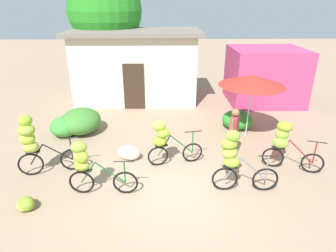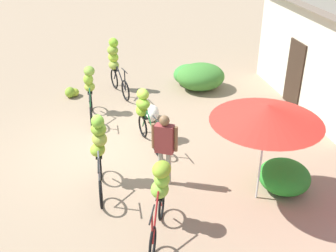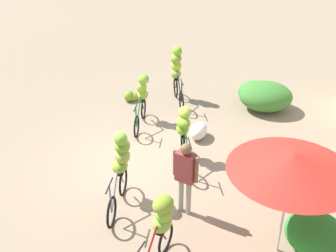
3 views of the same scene
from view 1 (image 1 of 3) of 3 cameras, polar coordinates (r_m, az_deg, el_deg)
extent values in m
plane|color=#977C63|center=(7.80, 1.22, -11.63)|extent=(60.00, 60.00, 0.00)
cube|color=beige|center=(13.99, -6.28, 11.21)|extent=(5.42, 2.68, 3.05)
cube|color=#72665B|center=(13.73, -6.59, 17.76)|extent=(5.92, 3.18, 0.16)
cube|color=#332319|center=(12.80, -6.65, 7.60)|extent=(0.90, 0.06, 2.00)
cube|color=#B73B6C|center=(14.40, 18.36, 9.32)|extent=(3.20, 2.80, 2.47)
cylinder|color=brown|center=(15.59, -11.41, 11.93)|extent=(0.27, 0.27, 2.92)
sphere|color=#258120|center=(15.30, -12.21, 21.19)|extent=(3.53, 3.53, 3.53)
ellipsoid|color=#3A8A35|center=(10.97, -19.44, -0.06)|extent=(1.03, 1.09, 0.69)
ellipsoid|color=#3C7A2E|center=(11.03, -16.64, 0.97)|extent=(1.41, 1.62, 0.88)
ellipsoid|color=#268227|center=(11.25, 13.37, 1.21)|extent=(1.13, 1.11, 0.67)
cylinder|color=beige|center=(10.43, 15.48, 3.47)|extent=(0.04, 0.04, 2.12)
cone|color=red|center=(10.15, 16.06, 8.56)|extent=(2.20, 2.20, 0.35)
torus|color=black|center=(8.72, -18.08, -6.19)|extent=(0.67, 0.20, 0.67)
torus|color=black|center=(8.89, -25.16, -6.79)|extent=(0.67, 0.20, 0.67)
cylinder|color=black|center=(8.72, -24.25, -5.08)|extent=(0.41, 0.13, 0.59)
cylinder|color=black|center=(8.63, -20.68, -4.76)|extent=(0.72, 0.21, 0.60)
cylinder|color=black|center=(8.42, -18.65, -2.24)|extent=(0.49, 0.14, 0.03)
cylinder|color=black|center=(8.57, -18.36, -4.25)|extent=(0.04, 0.04, 0.67)
cube|color=black|center=(8.70, -24.87, -4.65)|extent=(0.38, 0.22, 0.02)
ellipsoid|color=#8FA33C|center=(8.62, -25.13, -3.77)|extent=(0.50, 0.45, 0.30)
ellipsoid|color=#9CC531|center=(8.55, -25.76, -2.26)|extent=(0.49, 0.44, 0.32)
ellipsoid|color=olive|center=(8.43, -25.90, -0.75)|extent=(0.46, 0.38, 0.31)
ellipsoid|color=#81BC29|center=(8.38, -26.09, 0.91)|extent=(0.45, 0.42, 0.31)
torus|color=black|center=(7.45, -8.30, -10.86)|extent=(0.63, 0.07, 0.63)
torus|color=black|center=(7.69, -16.48, -10.47)|extent=(0.63, 0.07, 0.63)
cylinder|color=#19592D|center=(7.48, -15.32, -8.72)|extent=(0.41, 0.05, 0.60)
cylinder|color=#19592D|center=(7.35, -11.19, -8.90)|extent=(0.73, 0.06, 0.61)
cylinder|color=black|center=(7.13, -8.58, -6.86)|extent=(0.50, 0.05, 0.03)
cylinder|color=#19592D|center=(7.28, -8.44, -8.91)|extent=(0.04, 0.04, 0.60)
cube|color=black|center=(7.48, -15.98, -8.32)|extent=(0.36, 0.15, 0.02)
ellipsoid|color=#8FA131|center=(7.42, -16.45, -7.36)|extent=(0.43, 0.37, 0.26)
ellipsoid|color=#84AA2D|center=(7.28, -16.54, -5.80)|extent=(0.39, 0.33, 0.33)
ellipsoid|color=olive|center=(7.23, -17.01, -3.94)|extent=(0.41, 0.33, 0.28)
torus|color=black|center=(8.74, 4.77, -5.16)|extent=(0.61, 0.17, 0.61)
torus|color=black|center=(8.52, -1.95, -5.89)|extent=(0.61, 0.17, 0.61)
cylinder|color=#19592D|center=(8.40, -0.76, -3.90)|extent=(0.39, 0.11, 0.65)
cylinder|color=#19592D|center=(8.51, 2.66, -3.55)|extent=(0.69, 0.17, 0.65)
cylinder|color=black|center=(8.43, 4.92, -1.08)|extent=(0.50, 0.13, 0.03)
cylinder|color=#19592D|center=(8.58, 4.85, -3.15)|extent=(0.04, 0.04, 0.68)
cube|color=black|center=(8.38, -1.29, -3.82)|extent=(0.38, 0.21, 0.02)
ellipsoid|color=#83B027|center=(8.27, -1.63, -2.91)|extent=(0.39, 0.32, 0.31)
ellipsoid|color=#73A329|center=(8.19, -0.98, -1.42)|extent=(0.52, 0.48, 0.26)
ellipsoid|color=#96BE36|center=(8.12, -1.77, 0.05)|extent=(0.44, 0.39, 0.29)
torus|color=black|center=(7.85, 18.41, -9.87)|extent=(0.66, 0.08, 0.66)
torus|color=black|center=(7.62, 10.99, -10.09)|extent=(0.66, 0.08, 0.66)
cylinder|color=slate|center=(7.49, 12.52, -8.15)|extent=(0.39, 0.05, 0.62)
cylinder|color=slate|center=(7.61, 16.30, -8.07)|extent=(0.68, 0.07, 0.63)
cylinder|color=black|center=(7.52, 19.06, -5.57)|extent=(0.50, 0.05, 0.03)
cylinder|color=slate|center=(7.68, 18.73, -7.76)|extent=(0.04, 0.04, 0.67)
cube|color=black|center=(7.45, 11.98, -7.78)|extent=(0.37, 0.16, 0.02)
ellipsoid|color=#85A32D|center=(7.37, 12.27, -6.86)|extent=(0.46, 0.40, 0.27)
ellipsoid|color=#98A73D|center=(7.29, 11.94, -5.04)|extent=(0.45, 0.39, 0.31)
ellipsoid|color=olive|center=(7.18, 11.82, -3.45)|extent=(0.44, 0.36, 0.27)
ellipsoid|color=#76B031|center=(7.10, 12.58, -1.88)|extent=(0.36, 0.29, 0.28)
torus|color=black|center=(9.11, 26.32, -6.53)|extent=(0.59, 0.25, 0.61)
torus|color=black|center=(8.98, 19.74, -5.78)|extent=(0.59, 0.25, 0.61)
cylinder|color=maroon|center=(8.86, 21.18, -4.20)|extent=(0.39, 0.17, 0.63)
cylinder|color=maroon|center=(8.92, 24.52, -4.59)|extent=(0.68, 0.27, 0.64)
cylinder|color=black|center=(8.82, 27.08, -2.80)|extent=(0.48, 0.20, 0.03)
cylinder|color=maroon|center=(8.96, 26.70, -4.70)|extent=(0.04, 0.04, 0.66)
cube|color=black|center=(8.84, 20.71, -3.97)|extent=(0.39, 0.25, 0.02)
ellipsoid|color=#7FB13A|center=(8.76, 21.10, -3.04)|extent=(0.51, 0.45, 0.32)
ellipsoid|color=#80B838|center=(8.70, 21.38, -1.47)|extent=(0.43, 0.38, 0.30)
ellipsoid|color=#86A32A|center=(8.62, 21.83, -0.08)|extent=(0.54, 0.50, 0.29)
ellipsoid|color=#8FA32A|center=(7.81, -25.96, -13.19)|extent=(0.38, 0.32, 0.26)
ellipsoid|color=olive|center=(7.67, -25.91, -13.53)|extent=(0.45, 0.40, 0.34)
ellipsoid|color=#93A03F|center=(7.75, -26.12, -13.55)|extent=(0.44, 0.49, 0.25)
ellipsoid|color=silver|center=(8.95, -7.60, -5.17)|extent=(0.80, 0.62, 0.44)
cylinder|color=gray|center=(8.77, 12.21, -4.78)|extent=(0.11, 0.11, 0.82)
cylinder|color=gray|center=(8.93, 12.50, -4.28)|extent=(0.11, 0.11, 0.82)
cube|color=maroon|center=(8.53, 12.78, -0.17)|extent=(0.36, 0.45, 0.65)
cylinder|color=brown|center=(8.29, 12.38, -0.59)|extent=(0.08, 0.08, 0.58)
cylinder|color=brown|center=(8.75, 13.20, 0.62)|extent=(0.08, 0.08, 0.58)
sphere|color=brown|center=(8.37, 13.05, 2.56)|extent=(0.22, 0.22, 0.22)
camera|label=2|loc=(11.24, 59.88, 17.86)|focal=43.66mm
camera|label=3|loc=(11.80, 51.69, 22.26)|focal=43.83mm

